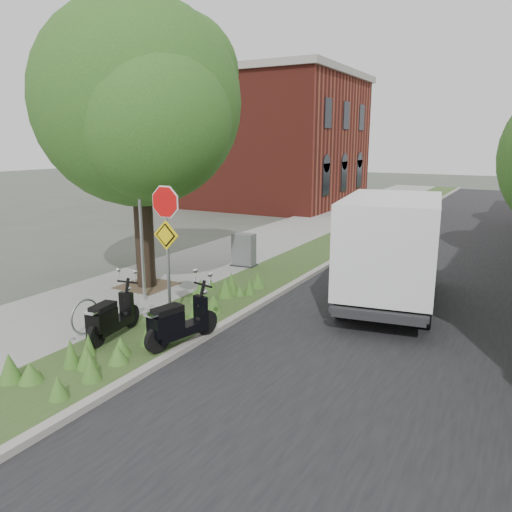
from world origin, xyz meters
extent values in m
plane|color=#4C5147|center=(0.00, 0.00, 0.00)|extent=(120.00, 120.00, 0.00)
cube|color=gray|center=(-4.25, 10.00, 0.06)|extent=(3.50, 60.00, 0.12)
cube|color=#2E491F|center=(-1.50, 10.00, 0.06)|extent=(2.00, 60.00, 0.12)
cube|color=#9E9991|center=(-0.50, 10.00, 0.07)|extent=(0.20, 60.00, 0.13)
cube|color=black|center=(3.00, 10.00, 0.01)|extent=(7.00, 60.00, 0.01)
cylinder|color=black|center=(-4.00, 2.80, 2.36)|extent=(0.52, 0.52, 4.48)
sphere|color=#25511B|center=(-4.00, 2.80, 5.08)|extent=(5.40, 5.40, 5.40)
sphere|color=#25511B|center=(-5.21, 3.61, 4.41)|extent=(4.05, 4.05, 4.05)
sphere|color=#25511B|center=(-2.92, 2.12, 4.54)|extent=(3.78, 3.78, 3.78)
cube|color=#473828|center=(-4.00, 2.80, 0.12)|extent=(1.40, 1.40, 0.01)
cylinder|color=#A5A8AD|center=(-3.20, 1.80, 2.12)|extent=(0.08, 0.08, 4.00)
torus|color=#A5A8AD|center=(-2.70, -0.60, 0.50)|extent=(0.05, 0.77, 0.77)
cube|color=#A5A8AD|center=(-2.70, -0.96, 0.14)|extent=(0.06, 0.06, 0.04)
cube|color=#A5A8AD|center=(-2.70, -0.24, 0.14)|extent=(0.06, 0.06, 0.04)
cylinder|color=#A5A8AD|center=(-1.40, 0.60, 1.62)|extent=(0.07, 0.07, 3.00)
cylinder|color=red|center=(-1.40, 0.57, 2.87)|extent=(0.86, 0.03, 0.86)
cylinder|color=white|center=(-1.40, 0.58, 2.87)|extent=(0.94, 0.02, 0.94)
cube|color=yellow|center=(-1.40, 0.57, 2.17)|extent=(0.64, 0.03, 0.64)
cube|color=maroon|center=(-9.50, 22.00, 4.00)|extent=(9.00, 10.00, 8.00)
cube|color=#9E9991|center=(-9.50, 22.00, 8.10)|extent=(9.40, 10.40, 0.40)
cylinder|color=black|center=(-2.15, 0.18, 0.37)|extent=(0.19, 0.51, 0.50)
cylinder|color=black|center=(-1.97, -1.00, 0.37)|extent=(0.19, 0.51, 0.50)
cube|color=black|center=(-2.06, -0.46, 0.39)|extent=(0.49, 1.14, 0.17)
cube|color=black|center=(-2.00, -0.79, 0.62)|extent=(0.44, 0.67, 0.38)
cube|color=black|center=(-2.01, -0.74, 0.87)|extent=(0.37, 0.61, 0.11)
cylinder|color=black|center=(-0.46, 0.61, 0.38)|extent=(0.24, 0.54, 0.53)
cylinder|color=black|center=(-0.74, -0.62, 0.38)|extent=(0.24, 0.54, 0.53)
cube|color=black|center=(-0.61, -0.06, 0.41)|extent=(0.60, 1.22, 0.18)
cube|color=black|center=(-0.69, -0.41, 0.65)|extent=(0.51, 0.73, 0.41)
cube|color=black|center=(-0.68, -0.36, 0.91)|extent=(0.44, 0.66, 0.12)
cube|color=#262628|center=(2.29, 4.86, 0.50)|extent=(2.75, 5.44, 0.18)
cube|color=#B7BABC|center=(1.98, 6.84, 1.33)|extent=(2.20, 1.67, 1.57)
cube|color=white|center=(2.38, 4.32, 1.73)|extent=(2.72, 4.02, 2.16)
cube|color=#262628|center=(-2.80, 6.17, 0.14)|extent=(0.83, 0.59, 0.04)
cube|color=slate|center=(-2.80, 6.17, 0.65)|extent=(0.74, 0.50, 1.05)
camera|label=1|loc=(5.26, -7.53, 4.09)|focal=35.00mm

